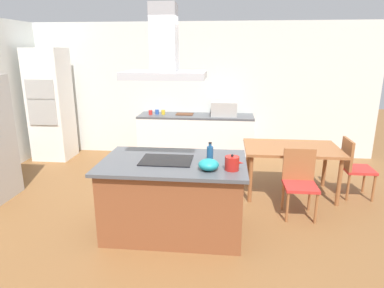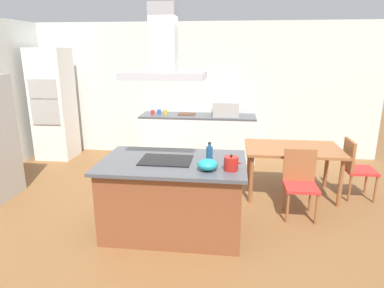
% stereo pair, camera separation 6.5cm
% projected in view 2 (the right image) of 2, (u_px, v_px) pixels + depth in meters
% --- Properties ---
extents(ground, '(16.00, 16.00, 0.00)m').
position_uv_depth(ground, '(189.00, 183.00, 5.61)').
color(ground, brown).
extents(wall_back, '(7.20, 0.10, 2.70)m').
position_uv_depth(wall_back, '(200.00, 90.00, 6.91)').
color(wall_back, silver).
rests_on(wall_back, ground).
extents(kitchen_island, '(1.70, 1.07, 0.90)m').
position_uv_depth(kitchen_island, '(173.00, 196.00, 4.05)').
color(kitchen_island, brown).
rests_on(kitchen_island, ground).
extents(cooktop, '(0.60, 0.44, 0.01)m').
position_uv_depth(cooktop, '(166.00, 160.00, 3.94)').
color(cooktop, black).
rests_on(cooktop, kitchen_island).
extents(tea_kettle, '(0.21, 0.16, 0.18)m').
position_uv_depth(tea_kettle, '(231.00, 163.00, 3.60)').
color(tea_kettle, '#B21E19').
rests_on(tea_kettle, kitchen_island).
extents(olive_oil_bottle, '(0.07, 0.07, 0.24)m').
position_uv_depth(olive_oil_bottle, '(209.00, 154.00, 3.86)').
color(olive_oil_bottle, navy).
rests_on(olive_oil_bottle, kitchen_island).
extents(mixing_bowl, '(0.23, 0.23, 0.12)m').
position_uv_depth(mixing_bowl, '(208.00, 165.00, 3.61)').
color(mixing_bowl, teal).
rests_on(mixing_bowl, kitchen_island).
extents(back_counter, '(2.29, 0.62, 0.90)m').
position_uv_depth(back_counter, '(198.00, 137.00, 6.80)').
color(back_counter, white).
rests_on(back_counter, ground).
extents(countertop_microwave, '(0.50, 0.38, 0.28)m').
position_uv_depth(countertop_microwave, '(226.00, 109.00, 6.58)').
color(countertop_microwave, '#B2AFAA').
rests_on(countertop_microwave, back_counter).
extents(coffee_mug_red, '(0.08, 0.08, 0.09)m').
position_uv_depth(coffee_mug_red, '(153.00, 112.00, 6.74)').
color(coffee_mug_red, red).
rests_on(coffee_mug_red, back_counter).
extents(coffee_mug_blue, '(0.08, 0.08, 0.09)m').
position_uv_depth(coffee_mug_blue, '(159.00, 112.00, 6.80)').
color(coffee_mug_blue, '#2D56B2').
rests_on(coffee_mug_blue, back_counter).
extents(coffee_mug_yellow, '(0.08, 0.08, 0.09)m').
position_uv_depth(coffee_mug_yellow, '(165.00, 112.00, 6.76)').
color(coffee_mug_yellow, gold).
rests_on(coffee_mug_yellow, back_counter).
extents(cutting_board, '(0.34, 0.24, 0.02)m').
position_uv_depth(cutting_board, '(187.00, 114.00, 6.75)').
color(cutting_board, '#59331E').
rests_on(cutting_board, back_counter).
extents(wall_oven_stack, '(0.70, 0.66, 2.20)m').
position_uv_depth(wall_oven_stack, '(53.00, 104.00, 6.73)').
color(wall_oven_stack, white).
rests_on(wall_oven_stack, ground).
extents(dining_table, '(1.40, 0.90, 0.75)m').
position_uv_depth(dining_table, '(293.00, 153.00, 5.03)').
color(dining_table, '#995B33').
rests_on(dining_table, ground).
extents(chair_at_right_end, '(0.42, 0.42, 0.89)m').
position_uv_depth(chair_at_right_end, '(355.00, 165.00, 4.97)').
color(chair_at_right_end, red).
rests_on(chair_at_right_end, ground).
extents(chair_facing_island, '(0.42, 0.42, 0.89)m').
position_uv_depth(chair_facing_island, '(300.00, 179.00, 4.43)').
color(chair_facing_island, red).
rests_on(chair_facing_island, ground).
extents(range_hood, '(0.90, 0.55, 0.78)m').
position_uv_depth(range_hood, '(164.00, 55.00, 3.61)').
color(range_hood, '#ADADB2').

